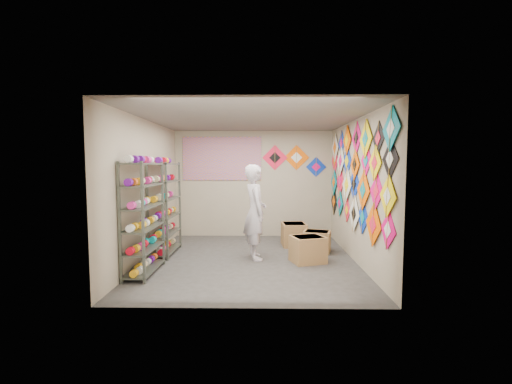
{
  "coord_description": "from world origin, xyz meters",
  "views": [
    {
      "loc": [
        0.21,
        -6.51,
        1.85
      ],
      "look_at": [
        0.1,
        0.3,
        1.3
      ],
      "focal_mm": 24.0,
      "sensor_mm": 36.0,
      "label": 1
    }
  ],
  "objects_px": {
    "shelf_rack_back": "(165,208)",
    "carton_a": "(308,249)",
    "carton_b": "(317,242)",
    "shopkeeper": "(255,212)",
    "shelf_rack_front": "(143,218)",
    "carton_c": "(294,234)"
  },
  "relations": [
    {
      "from": "shelf_rack_front",
      "to": "shelf_rack_back",
      "type": "distance_m",
      "value": 1.3
    },
    {
      "from": "shelf_rack_back",
      "to": "shopkeeper",
      "type": "relative_size",
      "value": 1.03
    },
    {
      "from": "shopkeeper",
      "to": "carton_b",
      "type": "distance_m",
      "value": 1.56
    },
    {
      "from": "shelf_rack_back",
      "to": "carton_c",
      "type": "distance_m",
      "value": 2.91
    },
    {
      "from": "carton_a",
      "to": "shelf_rack_back",
      "type": "bearing_deg",
      "value": 150.95
    },
    {
      "from": "shelf_rack_back",
      "to": "shopkeeper",
      "type": "distance_m",
      "value": 1.9
    },
    {
      "from": "shelf_rack_back",
      "to": "shelf_rack_front",
      "type": "bearing_deg",
      "value": -90.0
    },
    {
      "from": "shelf_rack_back",
      "to": "carton_a",
      "type": "height_order",
      "value": "shelf_rack_back"
    },
    {
      "from": "shelf_rack_back",
      "to": "carton_c",
      "type": "height_order",
      "value": "shelf_rack_back"
    },
    {
      "from": "carton_b",
      "to": "carton_c",
      "type": "xyz_separation_m",
      "value": [
        -0.43,
        0.57,
        0.03
      ]
    },
    {
      "from": "shopkeeper",
      "to": "carton_a",
      "type": "distance_m",
      "value": 1.23
    },
    {
      "from": "carton_a",
      "to": "carton_c",
      "type": "distance_m",
      "value": 1.34
    },
    {
      "from": "shelf_rack_front",
      "to": "carton_a",
      "type": "relative_size",
      "value": 3.21
    },
    {
      "from": "shelf_rack_back",
      "to": "carton_b",
      "type": "height_order",
      "value": "shelf_rack_back"
    },
    {
      "from": "carton_a",
      "to": "carton_b",
      "type": "xyz_separation_m",
      "value": [
        0.3,
        0.76,
        -0.02
      ]
    },
    {
      "from": "shelf_rack_back",
      "to": "carton_b",
      "type": "bearing_deg",
      "value": 3.23
    },
    {
      "from": "shopkeeper",
      "to": "shelf_rack_front",
      "type": "bearing_deg",
      "value": 103.54
    },
    {
      "from": "shelf_rack_front",
      "to": "shelf_rack_back",
      "type": "xyz_separation_m",
      "value": [
        0.0,
        1.3,
        0.0
      ]
    },
    {
      "from": "shopkeeper",
      "to": "carton_c",
      "type": "relative_size",
      "value": 3.14
    },
    {
      "from": "carton_a",
      "to": "carton_b",
      "type": "relative_size",
      "value": 1.09
    },
    {
      "from": "shelf_rack_back",
      "to": "shopkeeper",
      "type": "height_order",
      "value": "shelf_rack_back"
    },
    {
      "from": "shelf_rack_back",
      "to": "carton_a",
      "type": "relative_size",
      "value": 3.21
    }
  ]
}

